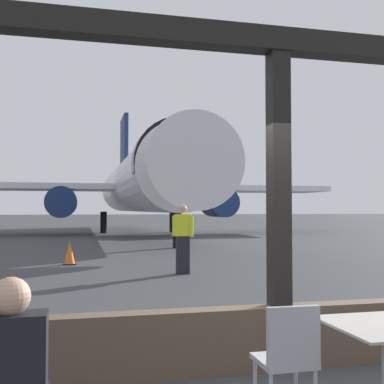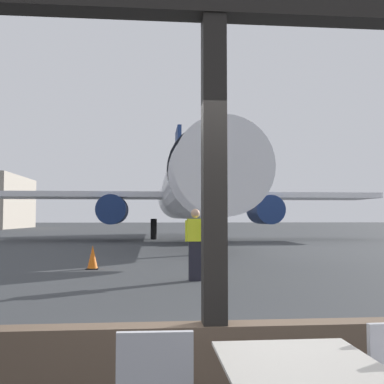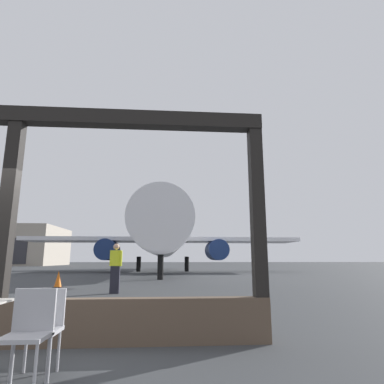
% 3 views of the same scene
% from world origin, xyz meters
% --- Properties ---
extents(ground_plane, '(220.00, 220.00, 0.00)m').
position_xyz_m(ground_plane, '(0.00, 40.00, 0.00)').
color(ground_plane, '#383A3D').
extents(window_frame, '(7.70, 0.24, 3.50)m').
position_xyz_m(window_frame, '(0.00, 0.00, 1.25)').
color(window_frame, brown).
rests_on(window_frame, ground).
extents(airplane, '(26.08, 30.50, 10.25)m').
position_xyz_m(airplane, '(2.00, 26.51, 3.35)').
color(airplane, silver).
rests_on(airplane, ground).
extents(ground_crew_worker, '(0.48, 0.37, 1.74)m').
position_xyz_m(ground_crew_worker, '(0.53, 7.15, 0.90)').
color(ground_crew_worker, black).
rests_on(ground_crew_worker, ground).
extents(traffic_cone, '(0.36, 0.36, 0.70)m').
position_xyz_m(traffic_cone, '(-2.28, 9.86, 0.33)').
color(traffic_cone, orange).
rests_on(traffic_cone, ground).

